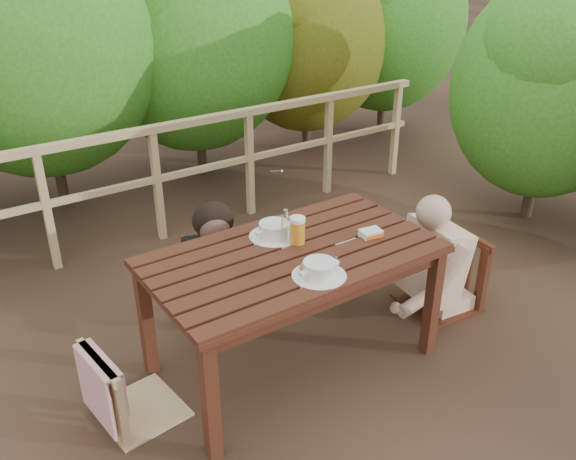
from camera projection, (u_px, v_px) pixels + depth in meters
ground at (292, 360)px, 3.81m from camera, size 60.00×60.00×0.00m
table at (293, 309)px, 3.64m from camera, size 1.66×0.93×0.77m
chair_left at (132, 348)px, 3.21m from camera, size 0.49×0.49×0.89m
chair_far at (213, 247)px, 4.25m from camera, size 0.53×0.53×0.84m
chair_right at (444, 243)px, 4.15m from camera, size 0.55×0.55×1.00m
woman at (210, 220)px, 4.17m from camera, size 0.68×0.75×1.25m
diner_right at (451, 213)px, 4.06m from camera, size 0.78×0.66×1.43m
railing at (157, 184)px, 5.05m from camera, size 5.60×0.10×1.01m
soup_near at (319, 270)px, 3.21m from camera, size 0.30×0.30×0.10m
soup_far at (274, 230)px, 3.61m from camera, size 0.30×0.30×0.10m
bread_roll at (310, 266)px, 3.26m from camera, size 0.13×0.10×0.08m
beer_glass at (297, 231)px, 3.52m from camera, size 0.09×0.09×0.18m
bottle at (286, 228)px, 3.50m from camera, size 0.06×0.06×0.23m
tumbler at (333, 263)px, 3.30m from camera, size 0.06×0.06×0.07m
butter_tub at (371, 234)px, 3.62m from camera, size 0.14×0.11×0.06m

